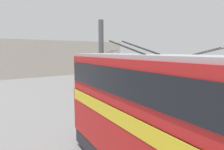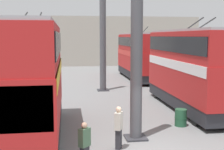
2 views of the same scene
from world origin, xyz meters
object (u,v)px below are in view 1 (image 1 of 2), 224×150
at_px(bus_left_near, 190,80).
at_px(bus_left_far, 106,68).
at_px(bus_right_far, 151,116).
at_px(oil_drum, 220,126).

bearing_deg(bus_left_near, bus_left_far, 0.00).
height_order(bus_left_far, bus_right_far, bus_right_far).
distance_m(bus_right_far, oil_drum, 7.85).
relative_size(bus_left_far, oil_drum, 12.88).
xyz_separation_m(bus_left_far, oil_drum, (-17.87, 1.88, -2.37)).
bearing_deg(bus_left_near, bus_right_far, 115.66).
bearing_deg(bus_left_far, bus_left_near, 180.00).
bearing_deg(bus_right_far, bus_left_near, -64.34).
bearing_deg(bus_right_far, bus_left_far, -26.23).
xyz_separation_m(bus_right_far, oil_drum, (0.91, -7.37, -2.53)).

